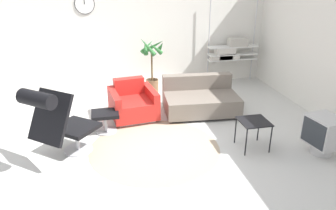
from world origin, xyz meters
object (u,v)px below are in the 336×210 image
(lounge_chair, at_px, (56,117))
(ottoman, at_px, (105,118))
(crt_television, at_px, (324,133))
(couch_low, at_px, (200,100))
(armchair_red, at_px, (133,104))
(shelf_unit, at_px, (230,51))
(side_table, at_px, (254,124))
(potted_plant, at_px, (152,67))

(lounge_chair, bearing_deg, ottoman, 90.00)
(crt_television, bearing_deg, couch_low, 26.33)
(ottoman, height_order, crt_television, crt_television)
(armchair_red, bearing_deg, shelf_unit, -155.21)
(ottoman, bearing_deg, shelf_unit, 34.28)
(lounge_chair, relative_size, crt_television, 1.96)
(crt_television, relative_size, shelf_unit, 0.29)
(shelf_unit, bearing_deg, crt_television, -87.96)
(ottoman, height_order, side_table, side_table)
(lounge_chair, height_order, ottoman, lounge_chair)
(armchair_red, distance_m, side_table, 2.30)
(shelf_unit, bearing_deg, lounge_chair, -142.12)
(ottoman, relative_size, shelf_unit, 0.22)
(armchair_red, xyz_separation_m, crt_television, (2.65, -1.92, 0.07))
(couch_low, bearing_deg, lounge_chair, 31.56)
(side_table, xyz_separation_m, crt_television, (0.96, -0.38, -0.08))
(lounge_chair, distance_m, crt_television, 3.91)
(side_table, xyz_separation_m, potted_plant, (-1.10, 2.81, 0.19))
(side_table, height_order, potted_plant, potted_plant)
(couch_low, distance_m, potted_plant, 1.51)
(ottoman, distance_m, armchair_red, 0.74)
(couch_low, height_order, shelf_unit, shelf_unit)
(armchair_red, bearing_deg, lounge_chair, 40.89)
(couch_low, distance_m, shelf_unit, 2.07)
(side_table, bearing_deg, potted_plant, 111.38)
(ottoman, relative_size, armchair_red, 0.50)
(shelf_unit, bearing_deg, ottoman, -145.72)
(armchair_red, height_order, shelf_unit, shelf_unit)
(potted_plant, bearing_deg, armchair_red, -115.00)
(shelf_unit, bearing_deg, couch_low, -127.36)
(lounge_chair, bearing_deg, crt_television, 30.55)
(couch_low, relative_size, shelf_unit, 0.70)
(ottoman, height_order, couch_low, couch_low)
(potted_plant, bearing_deg, ottoman, -122.16)
(armchair_red, bearing_deg, potted_plant, -122.06)
(ottoman, height_order, potted_plant, potted_plant)
(couch_low, relative_size, potted_plant, 1.13)
(crt_television, bearing_deg, potted_plant, 24.22)
(side_table, height_order, shelf_unit, shelf_unit)
(lounge_chair, xyz_separation_m, couch_low, (2.51, 1.31, -0.46))
(couch_low, bearing_deg, potted_plant, -56.47)
(armchair_red, relative_size, crt_television, 1.53)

